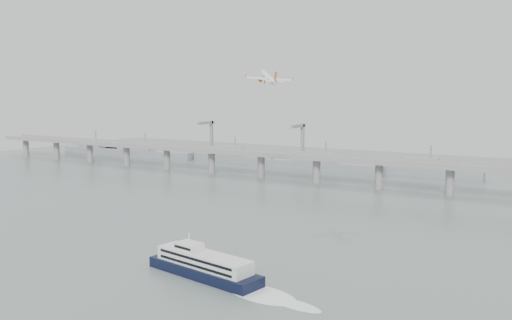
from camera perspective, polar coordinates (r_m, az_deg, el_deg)
The scene contains 5 objects.
ground at distance 243.12m, azimuth -6.66°, elevation -9.87°, with size 900.00×900.00×0.00m, color slate.
bridge at distance 413.85m, azimuth 10.06°, elevation -0.34°, with size 800.00×22.00×23.90m.
distant_fleet at distance 542.67m, azimuth -2.95°, elevation 0.32°, with size 453.00×60.90×40.00m.
ferry at distance 214.41m, azimuth -5.50°, elevation -11.00°, with size 84.35×25.45×15.99m.
airliner at distance 321.88m, azimuth 1.33°, elevation 8.66°, with size 25.31×25.69×11.16m.
Camera 1 is at (140.62, -185.10, 71.21)m, focal length 38.00 mm.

